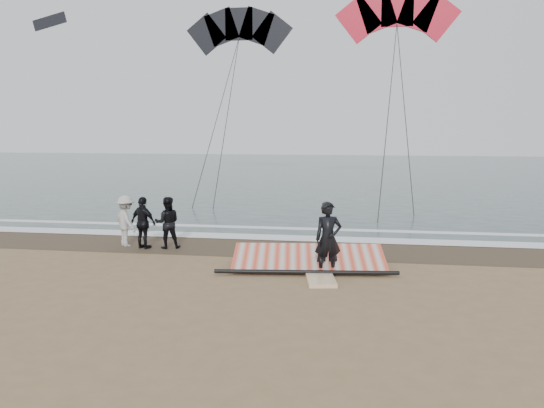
% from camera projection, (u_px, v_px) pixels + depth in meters
% --- Properties ---
extents(ground, '(120.00, 120.00, 0.00)m').
position_uv_depth(ground, '(272.00, 292.00, 12.12)').
color(ground, '#8C704C').
rests_on(ground, ground).
extents(sea, '(120.00, 54.00, 0.02)m').
position_uv_depth(sea, '(330.00, 172.00, 44.42)').
color(sea, '#233838').
rests_on(sea, ground).
extents(wet_sand, '(120.00, 2.80, 0.01)m').
position_uv_depth(wet_sand, '(293.00, 248.00, 16.53)').
color(wet_sand, '#4C3D2B').
rests_on(wet_sand, ground).
extents(foam_near, '(120.00, 0.90, 0.01)m').
position_uv_depth(foam_near, '(298.00, 238.00, 17.89)').
color(foam_near, white).
rests_on(foam_near, sea).
extents(foam_far, '(120.00, 0.45, 0.01)m').
position_uv_depth(foam_far, '(302.00, 229.00, 19.56)').
color(foam_far, white).
rests_on(foam_far, sea).
extents(man_main, '(0.79, 0.63, 1.89)m').
position_uv_depth(man_main, '(328.00, 239.00, 13.42)').
color(man_main, black).
rests_on(man_main, ground).
extents(board_white, '(1.06, 2.46, 0.10)m').
position_uv_depth(board_white, '(318.00, 273.00, 13.58)').
color(board_white, white).
rests_on(board_white, ground).
extents(board_cream, '(0.92, 2.58, 0.11)m').
position_uv_depth(board_cream, '(293.00, 255.00, 15.39)').
color(board_cream, silver).
rests_on(board_cream, ground).
extents(trio_cluster, '(2.46, 1.23, 1.63)m').
position_uv_depth(trio_cluster, '(144.00, 222.00, 16.53)').
color(trio_cluster, black).
rests_on(trio_cluster, ground).
extents(sail_rig, '(4.66, 2.17, 0.51)m').
position_uv_depth(sail_rig, '(307.00, 260.00, 14.30)').
color(sail_rig, black).
rests_on(sail_rig, ground).
extents(kite_red, '(7.51, 5.15, 13.77)m').
position_uv_depth(kite_red, '(397.00, 19.00, 28.90)').
color(kite_red, red).
rests_on(kite_red, ground).
extents(kite_dark, '(7.68, 5.64, 14.52)m').
position_uv_depth(kite_dark, '(239.00, 34.00, 33.62)').
color(kite_dark, black).
rests_on(kite_dark, ground).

